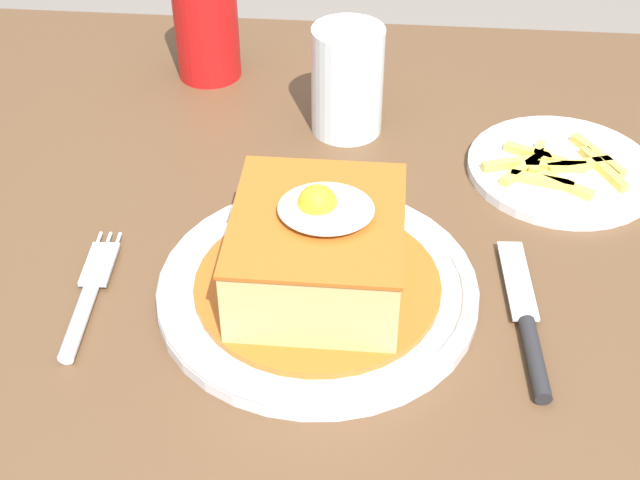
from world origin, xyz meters
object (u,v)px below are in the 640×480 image
Objects in this scene: main_plate at (318,288)px; soda_can at (206,21)px; knife at (529,334)px; side_plate_fries at (561,169)px; fork at (86,302)px; drinking_glass at (350,88)px.

soda_can is (-0.15, 0.34, 0.05)m from main_plate.
knife is at bearing -50.66° from soda_can.
soda_can is 0.39m from side_plate_fries.
fork is 0.33m from drinking_glass.
main_plate reaches higher than side_plate_fries.
knife is at bearing -102.58° from side_plate_fries.
soda_can is 0.73× the size of side_plate_fries.
side_plate_fries is (0.20, -0.06, -0.04)m from drinking_glass.
main_plate is 1.47× the size of knife.
drinking_glass reaches higher than fork.
knife is 0.22m from side_plate_fries.
soda_can is 0.18m from drinking_glass.
soda_can is at bearing 148.37° from drinking_glass.
fork is 0.85× the size of knife.
drinking_glass is 0.62× the size of side_plate_fries.
side_plate_fries is at bearing 29.15° from fork.
drinking_glass is (-0.15, 0.27, 0.04)m from knife.
main_plate is 0.27m from side_plate_fries.
soda_can is at bearing 129.34° from knife.
fork is at bearing -150.85° from side_plate_fries.
drinking_glass is (0.15, -0.09, -0.02)m from soda_can.
knife is 1.34× the size of soda_can.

